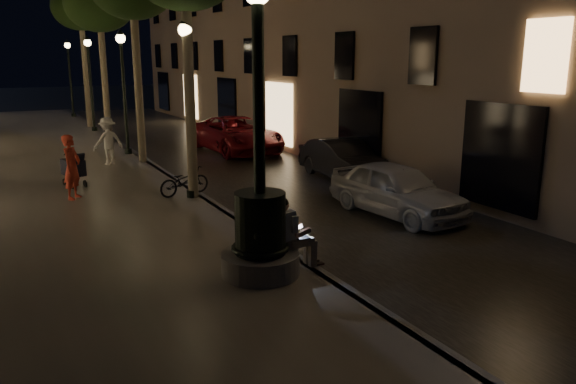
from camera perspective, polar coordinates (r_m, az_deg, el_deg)
ground at (r=22.48m, az=-14.59°, el=2.97°), size 120.00×120.00×0.00m
cobble_lane at (r=23.32m, az=-7.41°, el=3.69°), size 6.00×45.00×0.02m
promenade at (r=21.93m, az=-24.81°, el=2.15°), size 8.00×45.00×0.20m
curb_strip at (r=22.46m, az=-14.60°, el=3.22°), size 0.25×45.00×0.20m
fountain_lamppost at (r=9.83m, az=-2.85°, el=-2.82°), size 1.40×1.40×5.21m
seated_man_laptop at (r=10.18m, az=0.30°, el=-3.97°), size 0.99×0.33×1.36m
tree_third at (r=27.05m, az=-18.65°, el=17.51°), size 3.00×3.00×7.20m
tree_far at (r=32.99m, az=-20.35°, el=17.07°), size 3.00×3.00×7.50m
lamp_curb_a at (r=15.30m, az=-10.19°, el=10.59°), size 0.36×0.36×4.81m
lamp_curb_b at (r=23.05m, az=-16.41°, el=11.22°), size 0.36×0.36×4.81m
lamp_curb_c at (r=30.92m, az=-19.49°, el=11.48°), size 0.36×0.36×4.81m
lamp_curb_d at (r=38.85m, az=-21.32°, el=11.62°), size 0.36×0.36×4.81m
stroller at (r=17.85m, az=-20.97°, el=2.32°), size 0.65×1.13×1.14m
car_front at (r=14.60m, az=10.98°, el=0.27°), size 2.00×4.14×1.36m
car_second at (r=18.71m, az=5.63°, el=3.29°), size 1.56×4.03×1.31m
car_third at (r=24.09m, az=-5.24°, el=5.84°), size 2.64×5.44×1.49m
pedestrian_red at (r=16.25m, az=-21.10°, el=2.39°), size 0.71×0.77×1.76m
pedestrian_white at (r=21.10m, az=-17.83°, el=4.95°), size 1.22×0.90×1.69m
bicycle at (r=15.93m, az=-10.49°, el=1.11°), size 1.60×0.87×0.80m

